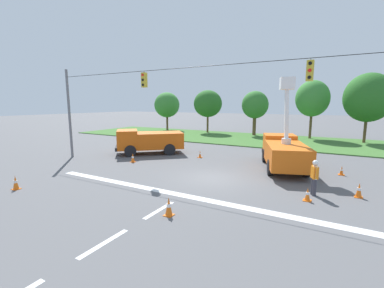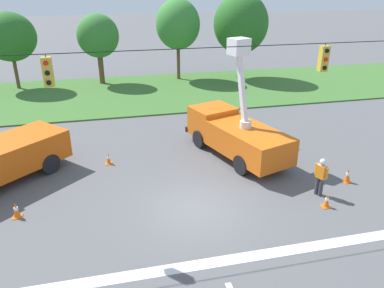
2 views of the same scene
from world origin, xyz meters
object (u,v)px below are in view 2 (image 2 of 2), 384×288
object	(u,v)px
tree_far_east	(241,24)
road_worker	(321,175)
traffic_cone_lane_edge_b	(294,144)
utility_truck_bucket_lift	(236,132)
traffic_cone_far_left	(16,210)
tree_east	(178,24)
traffic_cone_lane_edge_a	(327,201)
tree_centre	(98,36)
tree_west	(9,37)
utility_truck_support_near	(2,157)
traffic_cone_foreground_left	(348,175)
traffic_cone_near_bucket	(109,159)

from	to	relation	value
tree_far_east	road_worker	size ratio (longest dim) A/B	4.42
traffic_cone_lane_edge_b	utility_truck_bucket_lift	bearing A→B (deg)	-179.17
utility_truck_bucket_lift	traffic_cone_lane_edge_b	xyz separation A→B (m)	(3.56, 0.05, -1.05)
traffic_cone_far_left	tree_east	bearing A→B (deg)	62.77
tree_far_east	tree_east	bearing A→B (deg)	170.55
tree_far_east	traffic_cone_lane_edge_b	world-z (taller)	tree_far_east
road_worker	traffic_cone_lane_edge_a	bearing A→B (deg)	-100.72
tree_centre	tree_east	xyz separation A→B (m)	(7.16, 0.07, 0.81)
tree_west	utility_truck_bucket_lift	distance (m)	22.33
tree_east	utility_truck_support_near	size ratio (longest dim) A/B	1.22
tree_east	tree_far_east	world-z (taller)	tree_far_east
traffic_cone_foreground_left	traffic_cone_near_bucket	distance (m)	11.84
tree_centre	traffic_cone_foreground_left	xyz separation A→B (m)	(11.07, -21.31, -3.93)
tree_far_east	utility_truck_bucket_lift	xyz separation A→B (m)	(-6.01, -16.36, -3.80)
tree_centre	traffic_cone_lane_edge_b	distance (m)	20.50
utility_truck_support_near	tree_east	bearing A→B (deg)	55.92
utility_truck_bucket_lift	road_worker	distance (m)	5.31
traffic_cone_lane_edge_b	utility_truck_support_near	bearing A→B (deg)	-178.95
tree_far_east	traffic_cone_foreground_left	bearing A→B (deg)	-95.03
utility_truck_support_near	road_worker	xyz separation A→B (m)	(13.84, -4.57, -0.21)
utility_truck_support_near	road_worker	bearing A→B (deg)	-18.28
tree_centre	traffic_cone_lane_edge_b	xyz separation A→B (m)	(10.42, -17.19, -4.00)
utility_truck_bucket_lift	traffic_cone_near_bucket	world-z (taller)	utility_truck_bucket_lift
traffic_cone_lane_edge_a	traffic_cone_lane_edge_b	world-z (taller)	traffic_cone_lane_edge_a
tree_east	traffic_cone_far_left	xyz separation A→B (m)	(-10.77, -20.93, -4.75)
tree_centre	traffic_cone_near_bucket	distance (m)	17.27
tree_centre	tree_east	world-z (taller)	tree_east
road_worker	traffic_cone_near_bucket	xyz separation A→B (m)	(-9.01, 5.24, -0.72)
traffic_cone_near_bucket	tree_far_east	bearing A→B (deg)	51.32
utility_truck_bucket_lift	traffic_cone_far_left	distance (m)	11.12
tree_centre	traffic_cone_foreground_left	world-z (taller)	tree_centre
tree_east	traffic_cone_lane_edge_a	bearing A→B (deg)	-85.57
tree_far_east	road_worker	distance (m)	21.88
tree_centre	traffic_cone_near_bucket	bearing A→B (deg)	-89.58
tree_west	traffic_cone_lane_edge_a	world-z (taller)	tree_west
utility_truck_support_near	traffic_cone_lane_edge_a	size ratio (longest dim) A/B	9.60
utility_truck_bucket_lift	traffic_cone_foreground_left	bearing A→B (deg)	-43.98
tree_west	utility_truck_support_near	bearing A→B (deg)	-81.92
tree_east	traffic_cone_near_bucket	xyz separation A→B (m)	(-7.04, -16.87, -4.81)
tree_centre	utility_truck_support_near	distance (m)	18.35
tree_centre	tree_far_east	size ratio (longest dim) A/B	0.79
tree_west	tree_far_east	size ratio (longest dim) A/B	0.83
tree_east	utility_truck_bucket_lift	size ratio (longest dim) A/B	1.04
traffic_cone_foreground_left	traffic_cone_far_left	xyz separation A→B (m)	(-14.68, 0.44, -0.01)
tree_centre	utility_truck_bucket_lift	world-z (taller)	utility_truck_bucket_lift
tree_west	traffic_cone_foreground_left	distance (m)	28.22
utility_truck_bucket_lift	traffic_cone_foreground_left	size ratio (longest dim) A/B	9.90
utility_truck_support_near	traffic_cone_lane_edge_a	bearing A→B (deg)	-22.04
tree_east	tree_west	bearing A→B (deg)	-179.10
tree_east	traffic_cone_foreground_left	size ratio (longest dim) A/B	10.26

